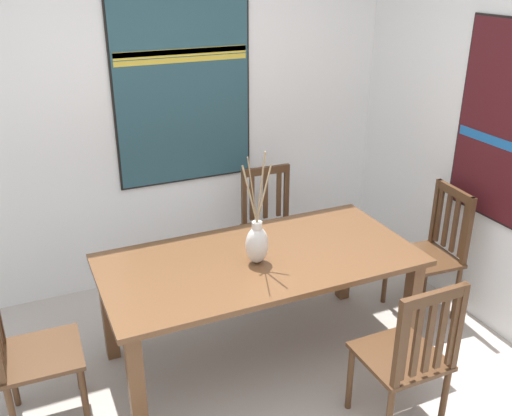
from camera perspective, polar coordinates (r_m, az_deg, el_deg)
wall_back at (r=4.36m, az=-9.31°, el=9.66°), size 6.40×0.12×2.70m
dining_table at (r=3.50m, az=0.37°, el=-6.38°), size 1.91×0.94×0.73m
centerpiece_vase at (r=3.33m, az=0.10°, el=-3.46°), size 0.20×0.18×0.69m
chair_0 at (r=3.16m, az=15.08°, el=-14.04°), size 0.42×0.42×0.95m
chair_1 at (r=4.46m, az=1.58°, el=-1.77°), size 0.44×0.44×0.91m
chair_2 at (r=4.24m, az=17.23°, el=-4.10°), size 0.45×0.45×0.94m
chair_3 at (r=3.34m, az=-21.88°, el=-13.13°), size 0.43×0.43×0.92m
painting_on_back_wall at (r=4.31m, az=-7.32°, el=11.41°), size 1.05×0.05×1.37m
painting_on_side_wall at (r=3.93m, az=24.03°, el=7.54°), size 0.05×0.83×1.29m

